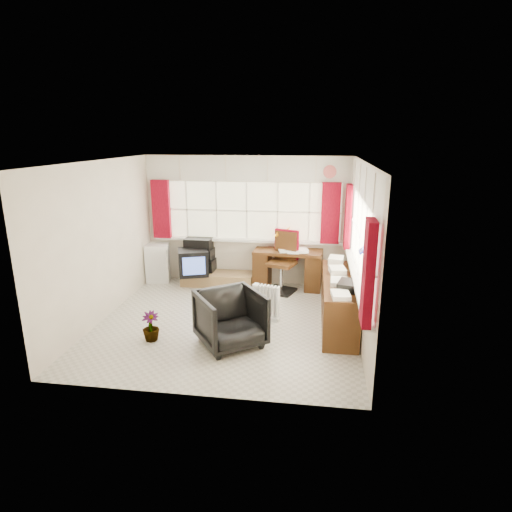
% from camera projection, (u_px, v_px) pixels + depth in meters
% --- Properties ---
extents(ground, '(4.00, 4.00, 0.00)m').
position_uv_depth(ground, '(227.00, 322.00, 6.79)').
color(ground, beige).
rests_on(ground, ground).
extents(room_walls, '(4.00, 4.00, 4.00)m').
position_uv_depth(room_walls, '(226.00, 230.00, 6.38)').
color(room_walls, beige).
rests_on(room_walls, ground).
extents(window_back, '(3.70, 0.12, 3.60)m').
position_uv_depth(window_back, '(247.00, 237.00, 8.38)').
color(window_back, '#FFF7C9').
rests_on(window_back, room_walls).
extents(window_right, '(0.12, 3.70, 3.60)m').
position_uv_depth(window_right, '(356.00, 271.00, 6.27)').
color(window_right, '#FFF7C9').
rests_on(window_right, room_walls).
extents(curtains, '(3.83, 3.83, 1.15)m').
position_uv_depth(curtains, '(291.00, 223.00, 7.15)').
color(curtains, maroon).
rests_on(curtains, room_walls).
extents(overhead_cabinets, '(3.98, 3.98, 0.48)m').
position_uv_depth(overhead_cabinets, '(296.00, 174.00, 6.98)').
color(overhead_cabinets, silver).
rests_on(overhead_cabinets, room_walls).
extents(desk, '(1.34, 0.74, 0.79)m').
position_uv_depth(desk, '(288.00, 266.00, 8.28)').
color(desk, '#503013').
rests_on(desk, ground).
extents(desk_lamp, '(0.17, 0.15, 0.42)m').
position_uv_depth(desk_lamp, '(288.00, 234.00, 8.20)').
color(desk_lamp, '#F5A00A').
rests_on(desk_lamp, desk).
extents(task_chair, '(0.62, 0.64, 1.16)m').
position_uv_depth(task_chair, '(284.00, 259.00, 8.04)').
color(task_chair, black).
rests_on(task_chair, ground).
extents(office_chair, '(1.18, 1.18, 0.78)m').
position_uv_depth(office_chair, '(231.00, 319.00, 5.96)').
color(office_chair, black).
rests_on(office_chair, ground).
extents(radiator, '(0.41, 0.25, 0.58)m').
position_uv_depth(radiator, '(268.00, 306.00, 6.83)').
color(radiator, white).
rests_on(radiator, ground).
extents(credenza, '(0.50, 2.00, 0.85)m').
position_uv_depth(credenza, '(339.00, 300.00, 6.64)').
color(credenza, '#503013').
rests_on(credenza, ground).
extents(file_tray, '(0.36, 0.42, 0.12)m').
position_uv_depth(file_tray, '(349.00, 286.00, 6.05)').
color(file_tray, black).
rests_on(file_tray, credenza).
extents(tv_bench, '(1.40, 0.50, 0.25)m').
position_uv_depth(tv_bench, '(218.00, 279.00, 8.47)').
color(tv_bench, olive).
rests_on(tv_bench, ground).
extents(crt_tv, '(0.69, 0.66, 0.50)m').
position_uv_depth(crt_tv, '(193.00, 262.00, 8.25)').
color(crt_tv, black).
rests_on(crt_tv, tv_bench).
extents(hifi_stack, '(0.64, 0.42, 0.66)m').
position_uv_depth(hifi_stack, '(199.00, 255.00, 8.53)').
color(hifi_stack, black).
rests_on(hifi_stack, tv_bench).
extents(mini_fridge, '(0.54, 0.54, 0.77)m').
position_uv_depth(mini_fridge, '(158.00, 262.00, 8.64)').
color(mini_fridge, white).
rests_on(mini_fridge, ground).
extents(spray_bottle_a, '(0.12, 0.12, 0.31)m').
position_uv_depth(spray_bottle_a, '(239.00, 299.00, 7.33)').
color(spray_bottle_a, white).
rests_on(spray_bottle_a, ground).
extents(spray_bottle_b, '(0.08, 0.09, 0.18)m').
position_uv_depth(spray_bottle_b, '(234.00, 298.00, 7.57)').
color(spray_bottle_b, '#8BD0C5').
rests_on(spray_bottle_b, ground).
extents(flower_vase, '(0.30, 0.30, 0.43)m').
position_uv_depth(flower_vase, '(151.00, 326.00, 6.14)').
color(flower_vase, black).
rests_on(flower_vase, ground).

